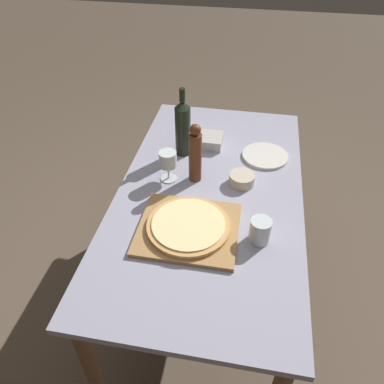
{
  "coord_description": "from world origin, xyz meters",
  "views": [
    {
      "loc": [
        0.15,
        -1.28,
        1.84
      ],
      "look_at": [
        -0.07,
        -0.1,
        0.82
      ],
      "focal_mm": 35.0,
      "sensor_mm": 36.0,
      "label": 1
    }
  ],
  "objects_px": {
    "pizza": "(188,225)",
    "small_bowl": "(242,179)",
    "pepper_mill": "(195,154)",
    "wine_glass": "(168,160)",
    "wine_bottle": "(183,127)"
  },
  "relations": [
    {
      "from": "pizza",
      "to": "small_bowl",
      "type": "bearing_deg",
      "value": 61.29
    },
    {
      "from": "pepper_mill",
      "to": "wine_glass",
      "type": "xyz_separation_m",
      "value": [
        -0.12,
        -0.02,
        -0.03
      ]
    },
    {
      "from": "pepper_mill",
      "to": "small_bowl",
      "type": "xyz_separation_m",
      "value": [
        0.22,
        0.0,
        -0.11
      ]
    },
    {
      "from": "small_bowl",
      "to": "pizza",
      "type": "bearing_deg",
      "value": -118.71
    },
    {
      "from": "pizza",
      "to": "pepper_mill",
      "type": "relative_size",
      "value": 1.15
    },
    {
      "from": "wine_bottle",
      "to": "pepper_mill",
      "type": "height_order",
      "value": "wine_bottle"
    },
    {
      "from": "wine_glass",
      "to": "wine_bottle",
      "type": "bearing_deg",
      "value": 83.7
    },
    {
      "from": "wine_bottle",
      "to": "wine_glass",
      "type": "bearing_deg",
      "value": -96.3
    },
    {
      "from": "pepper_mill",
      "to": "small_bowl",
      "type": "distance_m",
      "value": 0.24
    },
    {
      "from": "wine_bottle",
      "to": "wine_glass",
      "type": "height_order",
      "value": "wine_bottle"
    },
    {
      "from": "wine_bottle",
      "to": "pepper_mill",
      "type": "relative_size",
      "value": 1.21
    },
    {
      "from": "pizza",
      "to": "small_bowl",
      "type": "relative_size",
      "value": 2.83
    },
    {
      "from": "wine_glass",
      "to": "small_bowl",
      "type": "relative_size",
      "value": 1.27
    },
    {
      "from": "pepper_mill",
      "to": "wine_glass",
      "type": "height_order",
      "value": "pepper_mill"
    },
    {
      "from": "wine_bottle",
      "to": "wine_glass",
      "type": "distance_m",
      "value": 0.23
    }
  ]
}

